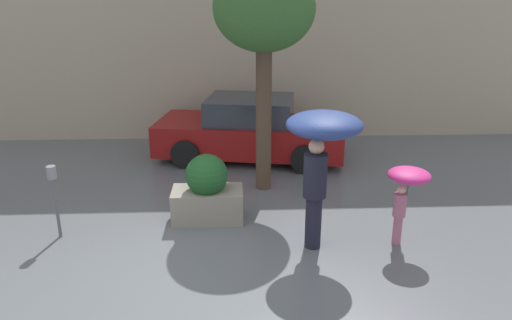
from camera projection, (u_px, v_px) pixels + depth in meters
ground_plane at (192, 270)px, 6.98m from camera, size 40.00×40.00×0.00m
building_facade at (207, 18)px, 12.10m from camera, size 18.00×0.30×6.00m
planter_box at (207, 191)px, 8.30m from camera, size 1.18×0.70×1.16m
person_adult at (322, 141)px, 7.13m from camera, size 1.10×1.10×2.07m
person_child at (407, 184)px, 7.34m from camera, size 0.63×0.63×1.24m
parked_car_near at (250, 131)px, 11.31m from camera, size 4.40×2.47×1.39m
street_tree at (264, 13)px, 8.71m from camera, size 1.80×1.80×4.15m
parking_meter at (54, 186)px, 7.61m from camera, size 0.14×0.14×1.19m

